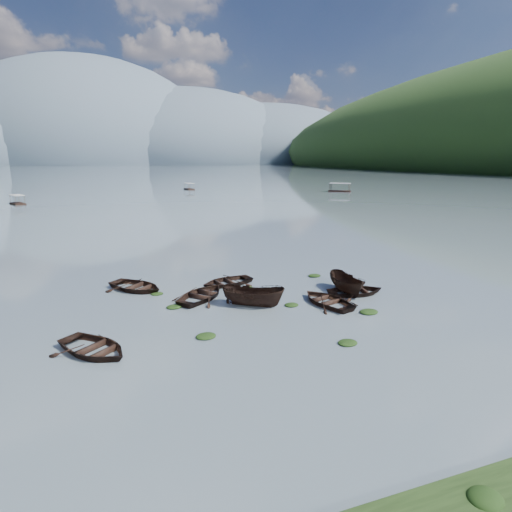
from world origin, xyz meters
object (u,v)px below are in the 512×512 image
object	(u,v)px
rowboat_0	(94,353)
pontoon_centre	(189,190)
rowboat_3	(327,304)
pontoon_left	(18,204)

from	to	relation	value
rowboat_0	pontoon_centre	bearing A→B (deg)	38.56
rowboat_3	pontoon_centre	world-z (taller)	pontoon_centre
rowboat_0	pontoon_left	bearing A→B (deg)	64.29
pontoon_left	pontoon_centre	world-z (taller)	pontoon_centre
rowboat_0	rowboat_3	bearing A→B (deg)	-29.94
pontoon_centre	pontoon_left	bearing A→B (deg)	-152.49
rowboat_3	pontoon_left	size ratio (longest dim) A/B	0.84
rowboat_3	pontoon_left	distance (m)	87.01
pontoon_left	rowboat_3	bearing A→B (deg)	-91.27
rowboat_3	pontoon_centre	size ratio (longest dim) A/B	0.83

